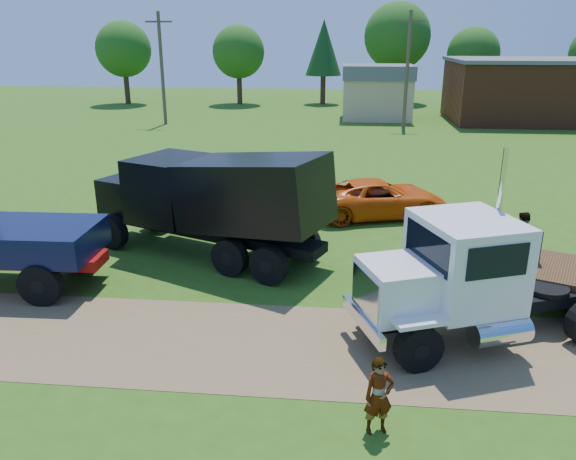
# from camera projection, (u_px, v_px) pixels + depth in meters

# --- Properties ---
(ground) EXTENTS (140.00, 140.00, 0.00)m
(ground) POSITION_uv_depth(u_px,v_px,m) (290.00, 346.00, 13.64)
(ground) COLOR #305412
(ground) RESTS_ON ground
(dirt_track) EXTENTS (120.00, 4.20, 0.01)m
(dirt_track) POSITION_uv_depth(u_px,v_px,m) (290.00, 346.00, 13.63)
(dirt_track) COLOR brown
(dirt_track) RESTS_ON ground
(white_semi_tractor) EXTENTS (7.74, 4.86, 4.62)m
(white_semi_tractor) POSITION_uv_depth(u_px,v_px,m) (467.00, 279.00, 13.55)
(white_semi_tractor) COLOR black
(white_semi_tractor) RESTS_ON ground
(black_dump_truck) EXTENTS (8.69, 5.57, 3.75)m
(black_dump_truck) POSITION_uv_depth(u_px,v_px,m) (214.00, 198.00, 18.57)
(black_dump_truck) COLOR black
(black_dump_truck) RESTS_ON ground
(orange_pickup) EXTENTS (6.05, 4.01, 1.54)m
(orange_pickup) POSITION_uv_depth(u_px,v_px,m) (379.00, 198.00, 23.24)
(orange_pickup) COLOR #D9510A
(orange_pickup) RESTS_ON ground
(spectator_a) EXTENTS (0.66, 0.53, 1.57)m
(spectator_a) POSITION_uv_depth(u_px,v_px,m) (379.00, 396.00, 10.46)
(spectator_a) COLOR #999999
(spectator_a) RESTS_ON ground
(spectator_b) EXTENTS (1.09, 1.04, 1.78)m
(spectator_b) POSITION_uv_depth(u_px,v_px,m) (520.00, 238.00, 18.29)
(spectator_b) COLOR #999999
(spectator_b) RESTS_ON ground
(brick_building) EXTENTS (15.40, 10.40, 5.30)m
(brick_building) POSITION_uv_depth(u_px,v_px,m) (540.00, 90.00, 48.69)
(brick_building) COLOR brown
(brick_building) RESTS_ON ground
(tan_shed) EXTENTS (6.20, 5.40, 4.70)m
(tan_shed) POSITION_uv_depth(u_px,v_px,m) (377.00, 91.00, 50.07)
(tan_shed) COLOR tan
(tan_shed) RESTS_ON ground
(utility_poles) EXTENTS (42.20, 0.28, 9.00)m
(utility_poles) POSITION_uv_depth(u_px,v_px,m) (407.00, 68.00, 44.43)
(utility_poles) COLOR #4E392C
(utility_poles) RESTS_ON ground
(tree_row) EXTENTS (54.72, 10.98, 10.69)m
(tree_row) POSITION_uv_depth(u_px,v_px,m) (360.00, 46.00, 59.66)
(tree_row) COLOR #362216
(tree_row) RESTS_ON ground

